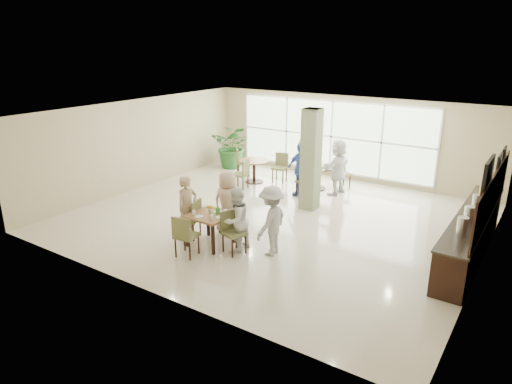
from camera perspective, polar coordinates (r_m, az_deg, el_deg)
The scene contains 23 objects.
ground at distance 12.16m, azimuth 2.36°, elevation -3.28°, with size 10.00×10.00×0.00m, color beige.
room_shell at distance 11.64m, azimuth 2.47°, elevation 4.54°, with size 10.00×10.00×10.00m.
window_bank at distance 15.80m, azimuth 9.38°, elevation 6.85°, with size 7.00×0.04×7.00m.
column at distance 12.55m, azimuth 6.87°, elevation 4.01°, with size 0.45×0.45×2.80m, color #798159.
main_table at distance 10.43m, azimuth -5.75°, elevation -3.29°, with size 0.90×0.90×0.75m.
round_table_left at distance 15.11m, azimuth -0.24°, elevation 3.29°, with size 1.02×1.02×0.75m.
round_table_right at distance 14.52m, azimuth 7.62°, elevation 2.65°, with size 1.19×1.19×0.75m.
chairs_main_table at distance 10.51m, azimuth -5.75°, elevation -4.14°, with size 1.94×2.03×0.95m.
chairs_table_left at distance 15.16m, azimuth -0.20°, elevation 3.02°, with size 2.02×1.88×0.95m.
chairs_table_right at distance 14.61m, azimuth 7.66°, elevation 2.26°, with size 1.89×1.92×0.95m.
tabletop_clutter at distance 10.31m, azimuth -5.61°, elevation -2.58°, with size 0.75×0.68×0.21m.
buffet_counter at distance 10.97m, azimuth 25.39°, elevation -4.48°, with size 0.64×4.70×1.95m.
wall_tv at distance 9.41m, azimuth 27.02°, elevation 2.00°, with size 0.06×1.00×0.58m.
framed_art_a at distance 11.03m, azimuth 27.97°, elevation 2.39°, with size 0.05×0.55×0.70m.
framed_art_b at distance 11.81m, azimuth 28.43°, elevation 3.25°, with size 0.05×0.55×0.70m.
potted_plant at distance 16.87m, azimuth -2.92°, elevation 5.73°, with size 1.45×1.45×1.61m, color #245A24.
teen_left at distance 10.79m, azimuth -8.54°, elevation -1.95°, with size 0.56×0.37×1.54m, color tan.
teen_far at distance 11.03m, azimuth -3.56°, elevation -1.26°, with size 0.77×0.42×1.57m, color tan.
teen_right at distance 10.07m, azimuth -2.50°, elevation -3.49°, with size 0.71×0.56×1.47m, color white.
teen_standing at distance 9.89m, azimuth 1.93°, elevation -3.60°, with size 1.01×0.58×1.57m, color #ADADB0.
adult_a at distance 13.71m, azimuth 5.57°, elevation 2.78°, with size 0.96×0.55×1.64m, color #3C5DB5.
adult_b at distance 14.07m, azimuth 10.21°, elevation 3.09°, with size 1.57×0.68×1.70m, color white.
adult_standing at distance 15.71m, azimuth 6.20°, elevation 4.92°, with size 0.63×0.41×1.73m, color tan.
Camera 1 is at (5.85, -9.68, 4.47)m, focal length 32.00 mm.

